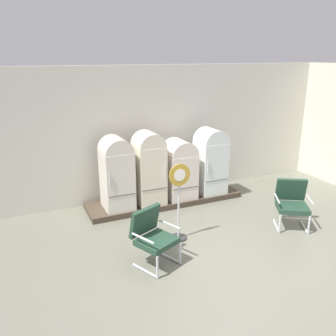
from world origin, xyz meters
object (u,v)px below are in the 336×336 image
Objects in this scene: armchair_left at (153,234)px; refrigerator_1 at (149,166)px; sign_stand at (179,205)px; refrigerator_0 at (117,171)px; refrigerator_2 at (179,168)px; refrigerator_3 at (211,159)px; armchair_right at (292,201)px.

refrigerator_1 is at bearing 69.99° from armchair_left.
sign_stand is (-0.03, -1.58, -0.30)m from refrigerator_1.
refrigerator_1 reaches higher than sign_stand.
refrigerator_0 is 2.20m from armchair_left.
refrigerator_2 is (1.48, -0.00, -0.12)m from refrigerator_0.
refrigerator_1 is 1.69× the size of armchair_left.
refrigerator_0 is at bearing 113.43° from sign_stand.
refrigerator_3 is 3.20m from armchair_left.
refrigerator_0 is 1.64× the size of armchair_right.
armchair_right is at bearing -10.74° from sign_stand.
refrigerator_2 reaches higher than armchair_right.
refrigerator_3 is 2.26m from sign_stand.
refrigerator_1 is at bearing 88.86° from sign_stand.
refrigerator_3 reaches higher than refrigerator_2.
sign_stand is at bearing -91.14° from refrigerator_1.
refrigerator_2 reaches higher than armchair_left.
armchair_left is at bearing -125.32° from refrigerator_2.
armchair_left is (-0.05, -2.16, -0.43)m from refrigerator_0.
armchair_right is (2.26, -2.01, -0.46)m from refrigerator_1.
armchair_right is at bearing -41.63° from refrigerator_1.
refrigerator_0 reaches higher than sign_stand.
refrigerator_0 is at bearing 145.69° from armchair_right.
sign_stand reaches higher than armchair_left.
armchair_left is (-1.53, -2.16, -0.31)m from refrigerator_2.
refrigerator_1 is at bearing -177.97° from refrigerator_2.
armchair_right is at bearing -71.01° from refrigerator_3.
refrigerator_1 is at bearing -179.76° from refrigerator_3.
armchair_right is 0.64× the size of sign_stand.
refrigerator_2 is 0.82m from refrigerator_3.
refrigerator_3 is (0.81, -0.02, 0.11)m from refrigerator_2.
refrigerator_0 is at bearing 177.70° from refrigerator_1.
refrigerator_2 is at bearing 63.90° from sign_stand.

